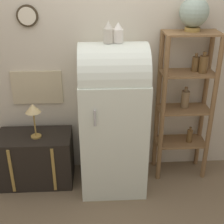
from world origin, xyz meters
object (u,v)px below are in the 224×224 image
object	(u,v)px
vase_center	(118,33)
refrigerator	(113,116)
desk_lamp	(33,111)
vase_left	(108,33)
globe	(194,13)
suitcase_trunk	(36,158)

from	to	relation	value
vase_center	refrigerator	bearing A→B (deg)	177.80
vase_center	desk_lamp	distance (m)	1.16
refrigerator	vase_center	bearing A→B (deg)	-2.20
vase_left	vase_center	distance (m)	0.09
refrigerator	globe	bearing A→B (deg)	13.17
globe	vase_left	distance (m)	0.86
vase_center	globe	bearing A→B (deg)	14.06
globe	vase_center	size ratio (longest dim) A/B	1.75
suitcase_trunk	desk_lamp	size ratio (longest dim) A/B	2.09
globe	vase_center	world-z (taller)	globe
refrigerator	globe	world-z (taller)	globe
desk_lamp	vase_center	bearing A→B (deg)	-2.90
globe	vase_left	world-z (taller)	globe
vase_left	vase_center	bearing A→B (deg)	6.08
refrigerator	vase_center	distance (m)	0.84
vase_center	vase_left	bearing A→B (deg)	-173.92
refrigerator	vase_left	bearing A→B (deg)	-165.91
vase_left	suitcase_trunk	bearing A→B (deg)	174.38
suitcase_trunk	vase_left	world-z (taller)	vase_left
globe	suitcase_trunk	bearing A→B (deg)	-175.94
desk_lamp	globe	bearing A→B (deg)	5.07
refrigerator	suitcase_trunk	xyz separation A→B (m)	(-0.85, 0.07, -0.54)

